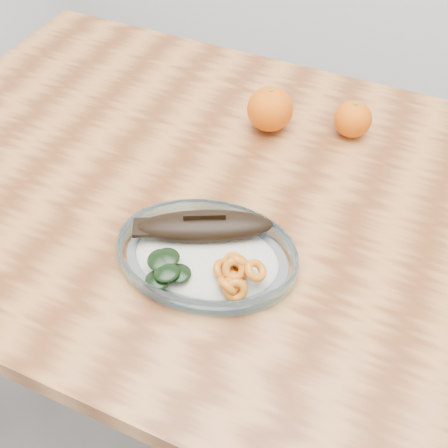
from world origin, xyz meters
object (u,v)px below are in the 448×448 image
(orange_left, at_px, (270,109))
(orange_right, at_px, (353,119))
(plated_meal, at_px, (207,253))
(dining_table, at_px, (228,231))

(orange_left, relative_size, orange_right, 1.23)
(plated_meal, bearing_deg, orange_right, 63.83)
(dining_table, bearing_deg, orange_right, 57.96)
(orange_right, bearing_deg, orange_left, -163.06)
(dining_table, height_order, plated_meal, plated_meal)
(orange_right, bearing_deg, plated_meal, -106.43)
(orange_left, bearing_deg, plated_meal, -84.61)
(plated_meal, relative_size, orange_left, 6.67)
(dining_table, bearing_deg, plated_meal, -78.33)
(plated_meal, bearing_deg, dining_table, 91.92)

